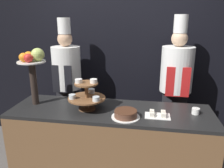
% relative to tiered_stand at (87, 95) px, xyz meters
% --- Properties ---
extents(wall_back, '(10.00, 0.06, 2.80)m').
position_rel_tiered_stand_xyz_m(wall_back, '(0.24, 1.02, 0.37)').
color(wall_back, black).
rests_on(wall_back, ground_plane).
extents(buffet_counter, '(2.09, 0.63, 0.87)m').
position_rel_tiered_stand_xyz_m(buffet_counter, '(0.24, 0.02, -0.59)').
color(buffet_counter, brown).
rests_on(buffet_counter, ground_plane).
extents(tiered_stand, '(0.39, 0.39, 0.33)m').
position_rel_tiered_stand_xyz_m(tiered_stand, '(0.00, 0.00, 0.00)').
color(tiered_stand, brown).
rests_on(tiered_stand, buffet_counter).
extents(fruit_pedestal, '(0.29, 0.29, 0.62)m').
position_rel_tiered_stand_xyz_m(fruit_pedestal, '(-0.59, 0.06, 0.29)').
color(fruit_pedestal, '#2D231E').
rests_on(fruit_pedestal, buffet_counter).
extents(cake_round, '(0.27, 0.27, 0.07)m').
position_rel_tiered_stand_xyz_m(cake_round, '(0.42, -0.13, -0.13)').
color(cake_round, white).
rests_on(cake_round, buffet_counter).
extents(cup_white, '(0.08, 0.08, 0.06)m').
position_rel_tiered_stand_xyz_m(cup_white, '(1.10, 0.06, -0.13)').
color(cup_white, white).
rests_on(cup_white, buffet_counter).
extents(cake_square_tray, '(0.24, 0.16, 0.05)m').
position_rel_tiered_stand_xyz_m(cake_square_tray, '(0.72, -0.06, -0.14)').
color(cake_square_tray, white).
rests_on(cake_square_tray, buffet_counter).
extents(chef_left, '(0.37, 0.37, 1.79)m').
position_rel_tiered_stand_xyz_m(chef_left, '(-0.45, 0.65, -0.04)').
color(chef_left, '#28282D').
rests_on(chef_left, ground_plane).
extents(chef_center_left, '(0.39, 0.39, 1.83)m').
position_rel_tiered_stand_xyz_m(chef_center_left, '(0.96, 0.65, -0.03)').
color(chef_center_left, '#28282D').
rests_on(chef_center_left, ground_plane).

